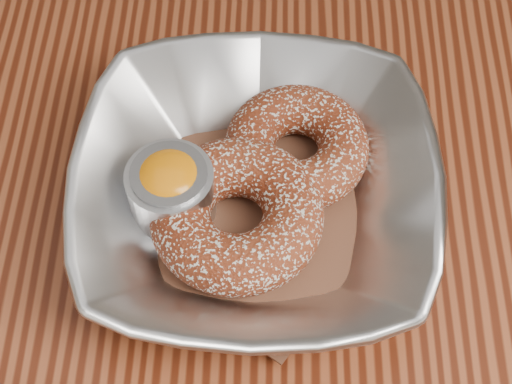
{
  "coord_description": "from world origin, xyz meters",
  "views": [
    {
      "loc": [
        0.11,
        -0.32,
        1.19
      ],
      "look_at": [
        0.11,
        -0.07,
        0.78
      ],
      "focal_mm": 55.0,
      "sensor_mm": 36.0,
      "label": 1
    }
  ],
  "objects_px": {
    "donut_front": "(237,215)",
    "table": "(124,202)",
    "donut_back": "(297,147)",
    "serving_bowl": "(256,194)",
    "ramekin": "(171,190)"
  },
  "relations": [
    {
      "from": "donut_front",
      "to": "table",
      "type": "bearing_deg",
      "value": 139.23
    },
    {
      "from": "donut_back",
      "to": "donut_front",
      "type": "distance_m",
      "value": 0.06
    },
    {
      "from": "serving_bowl",
      "to": "ramekin",
      "type": "xyz_separation_m",
      "value": [
        -0.05,
        -0.0,
        0.01
      ]
    },
    {
      "from": "donut_back",
      "to": "ramekin",
      "type": "relative_size",
      "value": 1.73
    },
    {
      "from": "donut_back",
      "to": "ramekin",
      "type": "bearing_deg",
      "value": -153.18
    },
    {
      "from": "donut_back",
      "to": "ramekin",
      "type": "xyz_separation_m",
      "value": [
        -0.08,
        -0.04,
        0.01
      ]
    },
    {
      "from": "donut_front",
      "to": "serving_bowl",
      "type": "bearing_deg",
      "value": 53.84
    },
    {
      "from": "donut_back",
      "to": "ramekin",
      "type": "height_order",
      "value": "ramekin"
    },
    {
      "from": "donut_front",
      "to": "ramekin",
      "type": "xyz_separation_m",
      "value": [
        -0.04,
        0.01,
        0.0
      ]
    },
    {
      "from": "donut_front",
      "to": "ramekin",
      "type": "relative_size",
      "value": 1.98
    },
    {
      "from": "donut_back",
      "to": "table",
      "type": "bearing_deg",
      "value": 167.05
    },
    {
      "from": "serving_bowl",
      "to": "ramekin",
      "type": "relative_size",
      "value": 4.17
    },
    {
      "from": "table",
      "to": "donut_front",
      "type": "xyz_separation_m",
      "value": [
        0.1,
        -0.08,
        0.13
      ]
    },
    {
      "from": "table",
      "to": "donut_front",
      "type": "relative_size",
      "value": 11.41
    },
    {
      "from": "serving_bowl",
      "to": "donut_front",
      "type": "relative_size",
      "value": 2.11
    }
  ]
}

